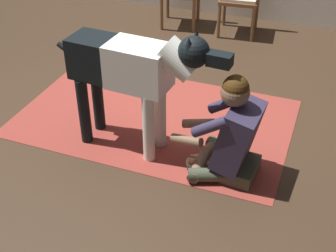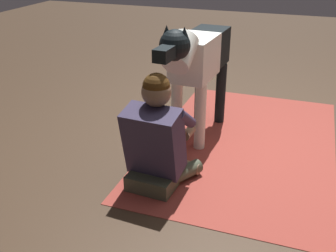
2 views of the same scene
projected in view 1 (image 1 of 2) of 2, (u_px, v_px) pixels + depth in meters
name	position (u px, v px, depth m)	size (l,w,h in m)	color
ground_plane	(146.00, 117.00, 4.35)	(13.39, 13.39, 0.00)	#3E2C1D
area_rug	(155.00, 117.00, 4.33)	(2.48, 1.56, 0.01)	#97392F
person_sitting_on_floor	(231.00, 136.00, 3.50)	(0.69, 0.58, 0.86)	#464C39
large_dog	(133.00, 70.00, 3.56)	(1.46, 0.36, 1.12)	white
hot_dog_on_plate	(201.00, 161.00, 3.77)	(0.24, 0.24, 0.06)	silver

